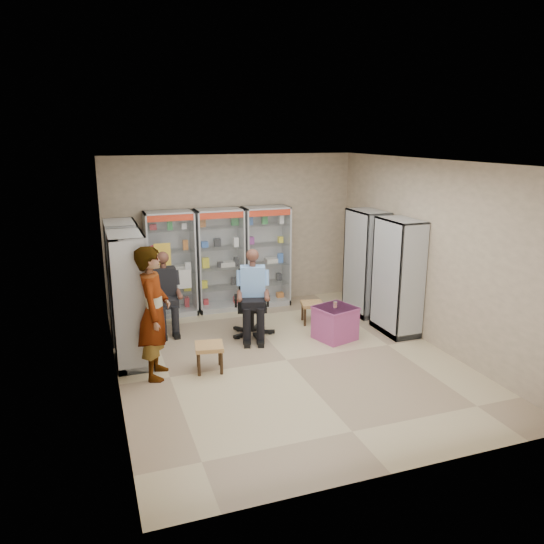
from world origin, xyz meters
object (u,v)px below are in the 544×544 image
object	(u,v)px
cabinet_back_left	(171,264)
cabinet_back_mid	(220,260)
cabinet_right_far	(366,263)
office_chair	(252,304)
woven_stool_a	(312,313)
woven_stool_b	(210,357)
cabinet_back_right	(266,256)
cabinet_left_far	(124,281)
cabinet_right_near	(398,277)
cabinet_left_near	(130,300)
pink_trunk	(335,323)
standing_man	(154,313)
seated_shopkeeper	(253,296)
wooden_chair	(165,303)

from	to	relation	value
cabinet_back_left	cabinet_back_mid	distance (m)	0.95
cabinet_right_far	office_chair	xyz separation A→B (m)	(-2.41, -0.40, -0.44)
woven_stool_a	woven_stool_b	size ratio (longest dim) A/B	0.96
cabinet_back_right	cabinet_left_far	xyz separation A→B (m)	(-2.83, -0.93, 0.00)
woven_stool_a	cabinet_right_near	bearing A→B (deg)	-37.13
cabinet_right_near	cabinet_right_far	bearing A→B (deg)	0.00
cabinet_left_near	cabinet_left_far	bearing A→B (deg)	180.00
pink_trunk	cabinet_back_right	bearing A→B (deg)	102.57
cabinet_back_mid	cabinet_right_near	bearing A→B (deg)	-40.84
cabinet_right_far	pink_trunk	distance (m)	1.71
cabinet_left_far	woven_stool_a	xyz separation A→B (m)	(3.27, -0.40, -0.81)
cabinet_back_left	woven_stool_b	xyz separation A→B (m)	(0.10, -2.69, -0.80)
cabinet_back_left	office_chair	size ratio (longest dim) A/B	1.77
standing_man	woven_stool_b	bearing A→B (deg)	-80.60
cabinet_left_far	seated_shopkeeper	world-z (taller)	cabinet_left_far
cabinet_right_near	seated_shopkeeper	distance (m)	2.51
wooden_chair	cabinet_back_left	bearing A→B (deg)	71.10
cabinet_right_near	woven_stool_b	distance (m)	3.55
seated_shopkeeper	pink_trunk	world-z (taller)	seated_shopkeeper
office_chair	woven_stool_b	xyz separation A→B (m)	(-1.02, -1.16, -0.36)
cabinet_back_left	standing_man	world-z (taller)	cabinet_back_left
seated_shopkeeper	standing_man	world-z (taller)	standing_man
wooden_chair	woven_stool_a	distance (m)	2.67
cabinet_right_far	standing_man	world-z (taller)	cabinet_right_far
cabinet_right_far	cabinet_left_far	world-z (taller)	same
cabinet_right_far	wooden_chair	world-z (taller)	cabinet_right_far
cabinet_left_far	wooden_chair	distance (m)	0.89
cabinet_left_far	cabinet_left_near	bearing A→B (deg)	-0.00
cabinet_back_mid	woven_stool_b	distance (m)	2.93
cabinet_right_far	seated_shopkeeper	world-z (taller)	cabinet_right_far
cabinet_left_near	seated_shopkeeper	distance (m)	2.12
cabinet_back_mid	cabinet_left_near	xyz separation A→B (m)	(-1.88, -2.03, 0.00)
wooden_chair	office_chair	world-z (taller)	office_chair
cabinet_left_far	woven_stool_b	xyz separation A→B (m)	(1.03, -1.76, -0.80)
pink_trunk	woven_stool_b	bearing A→B (deg)	-167.46
cabinet_back_left	office_chair	world-z (taller)	cabinet_back_left
cabinet_back_right	cabinet_right_far	xyz separation A→B (m)	(1.63, -1.13, 0.00)
cabinet_right_near	woven_stool_b	world-z (taller)	cabinet_right_near
cabinet_right_near	office_chair	distance (m)	2.55
cabinet_left_near	office_chair	world-z (taller)	cabinet_left_near
seated_shopkeeper	cabinet_left_near	bearing A→B (deg)	-151.70
pink_trunk	office_chair	bearing A→B (deg)	152.65
cabinet_right_far	cabinet_back_right	bearing A→B (deg)	55.27
cabinet_right_far	wooden_chair	xyz separation A→B (m)	(-3.78, 0.40, -0.53)
wooden_chair	pink_trunk	bearing A→B (deg)	-28.84
cabinet_back_left	cabinet_back_right	size ratio (longest dim) A/B	1.00
cabinet_left_far	pink_trunk	world-z (taller)	cabinet_left_far
cabinet_back_mid	cabinet_left_near	world-z (taller)	same
standing_man	cabinet_back_mid	bearing A→B (deg)	-16.16
cabinet_right_near	cabinet_left_far	world-z (taller)	same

